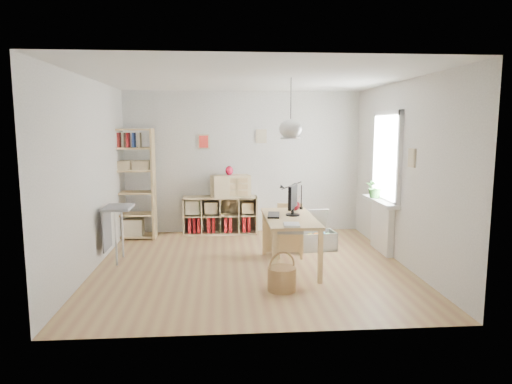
{
  "coord_description": "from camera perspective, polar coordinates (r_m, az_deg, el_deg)",
  "views": [
    {
      "loc": [
        -0.42,
        -6.51,
        2.03
      ],
      "look_at": [
        0.1,
        0.3,
        1.05
      ],
      "focal_mm": 32.0,
      "sensor_mm": 36.0,
      "label": 1
    }
  ],
  "objects": [
    {
      "name": "potted_plant",
      "position": [
        7.8,
        14.68,
        0.6
      ],
      "size": [
        0.41,
        0.38,
        0.36
      ],
      "primitive_type": "imported",
      "rotation": [
        0.0,
        0.0,
        0.4
      ],
      "color": "#2D6B28",
      "rests_on": "windowsill"
    },
    {
      "name": "wicker_basket",
      "position": [
        5.79,
        3.25,
        -10.66
      ],
      "size": [
        0.36,
        0.36,
        0.5
      ],
      "rotation": [
        0.0,
        0.0,
        0.38
      ],
      "color": "#AE7F4E",
      "rests_on": "ground"
    },
    {
      "name": "tall_bookshelf",
      "position": [
        8.52,
        -15.28,
        1.52
      ],
      "size": [
        0.8,
        0.38,
        2.0
      ],
      "color": "tan",
      "rests_on": "ground"
    },
    {
      "name": "paper_tray",
      "position": [
        5.98,
        4.48,
        -4.09
      ],
      "size": [
        0.23,
        0.27,
        0.03
      ],
      "primitive_type": "cube",
      "rotation": [
        0.0,
        0.0,
        -0.08
      ],
      "color": "white",
      "rests_on": "desk"
    },
    {
      "name": "task_lamp",
      "position": [
        7.04,
        4.28,
        -0.04
      ],
      "size": [
        0.38,
        0.14,
        0.41
      ],
      "color": "black",
      "rests_on": "desk"
    },
    {
      "name": "storage_chest",
      "position": [
        7.75,
        7.53,
        -5.52
      ],
      "size": [
        0.66,
        0.73,
        0.63
      ],
      "rotation": [
        0.0,
        0.0,
        0.11
      ],
      "color": "silver",
      "rests_on": "ground"
    },
    {
      "name": "chair",
      "position": [
        7.23,
        4.27,
        -4.33
      ],
      "size": [
        0.44,
        0.44,
        0.82
      ],
      "rotation": [
        0.0,
        0.0,
        -0.11
      ],
      "color": "gray",
      "rests_on": "ground"
    },
    {
      "name": "window_unit",
      "position": [
        7.6,
        16.06,
        4.23
      ],
      "size": [
        0.07,
        1.16,
        1.46
      ],
      "color": "white",
      "rests_on": "ground"
    },
    {
      "name": "windowsill",
      "position": [
        7.65,
        15.25,
        -1.15
      ],
      "size": [
        0.22,
        1.2,
        0.06
      ],
      "primitive_type": "cube",
      "color": "white",
      "rests_on": "radiator"
    },
    {
      "name": "red_vase",
      "position": [
        8.59,
        -3.36,
        2.69
      ],
      "size": [
        0.14,
        0.14,
        0.17
      ],
      "primitive_type": "ellipsoid",
      "color": "maroon",
      "rests_on": "drawer_chest"
    },
    {
      "name": "side_table",
      "position": [
        7.18,
        -17.34,
        -3.15
      ],
      "size": [
        0.4,
        0.55,
        0.85
      ],
      "color": "gray",
      "rests_on": "ground"
    },
    {
      "name": "drawer_chest",
      "position": [
        8.62,
        -3.2,
        0.77
      ],
      "size": [
        0.77,
        0.49,
        0.41
      ],
      "primitive_type": "cube",
      "rotation": [
        0.0,
        0.0,
        0.25
      ],
      "color": "#C9B184",
      "rests_on": "cube_shelf"
    },
    {
      "name": "keyboard",
      "position": [
        6.62,
        2.22,
        -2.89
      ],
      "size": [
        0.22,
        0.46,
        0.02
      ],
      "primitive_type": "cube",
      "rotation": [
        0.0,
        0.0,
        -0.13
      ],
      "color": "black",
      "rests_on": "desk"
    },
    {
      "name": "yarn_ball",
      "position": [
        7.03,
        4.84,
        -1.7
      ],
      "size": [
        0.16,
        0.16,
        0.16
      ],
      "primitive_type": "sphere",
      "color": "#4A090E",
      "rests_on": "desk"
    },
    {
      "name": "monitor",
      "position": [
        6.62,
        4.63,
        -0.8
      ],
      "size": [
        0.21,
        0.5,
        0.45
      ],
      "rotation": [
        0.0,
        0.0,
        -0.33
      ],
      "color": "black",
      "rests_on": "desk"
    },
    {
      "name": "cube_shelf",
      "position": [
        8.76,
        -4.63,
        -3.26
      ],
      "size": [
        1.4,
        0.38,
        0.72
      ],
      "color": "#C9B184",
      "rests_on": "ground"
    },
    {
      "name": "room_shell",
      "position": [
        6.43,
        4.35,
        7.89
      ],
      "size": [
        4.5,
        4.5,
        4.5
      ],
      "color": "white",
      "rests_on": "ground"
    },
    {
      "name": "radiator",
      "position": [
        7.74,
        15.48,
        -4.28
      ],
      "size": [
        0.1,
        0.8,
        0.8
      ],
      "primitive_type": "cube",
      "color": "white",
      "rests_on": "ground"
    },
    {
      "name": "desk",
      "position": [
        6.58,
        4.22,
        -3.91
      ],
      "size": [
        0.7,
        1.5,
        0.75
      ],
      "color": "tan",
      "rests_on": "ground"
    },
    {
      "name": "ground",
      "position": [
        6.83,
        -0.65,
        -9.12
      ],
      "size": [
        4.5,
        4.5,
        0.0
      ],
      "primitive_type": "plane",
      "color": "tan",
      "rests_on": "ground"
    }
  ]
}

